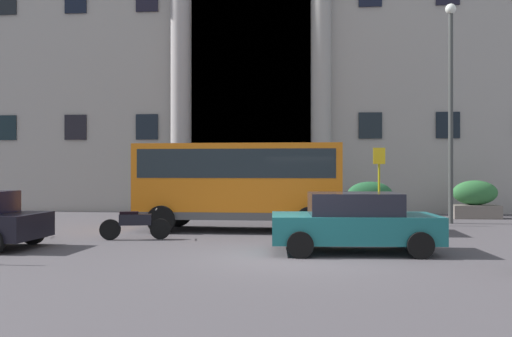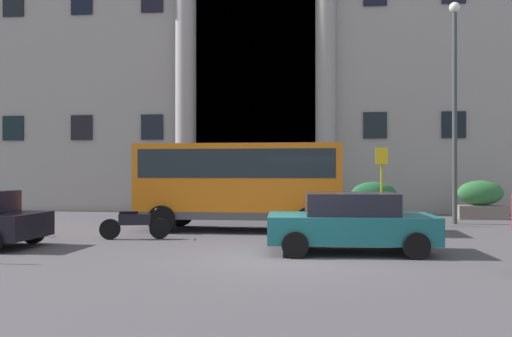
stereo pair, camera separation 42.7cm
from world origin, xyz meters
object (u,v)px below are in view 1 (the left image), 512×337
(bus_stop_sign, at_px, (379,178))
(lamppost_plaza_centre, at_px, (451,97))
(orange_minibus, at_px, (240,179))
(hedge_planter_east, at_px, (370,200))
(hedge_planter_west, at_px, (475,200))
(hedge_planter_entrance_right, at_px, (156,203))
(parked_sedan_second, at_px, (354,222))
(motorcycle_near_kerb, at_px, (134,224))

(bus_stop_sign, xyz_separation_m, lamppost_plaza_centre, (2.80, 0.85, 3.05))
(orange_minibus, distance_m, lamppost_plaza_centre, 8.85)
(hedge_planter_east, relative_size, lamppost_plaza_centre, 0.24)
(hedge_planter_west, relative_size, lamppost_plaza_centre, 0.23)
(hedge_planter_east, bearing_deg, bus_stop_sign, -91.12)
(hedge_planter_west, height_order, hedge_planter_east, hedge_planter_west)
(bus_stop_sign, height_order, hedge_planter_entrance_right, bus_stop_sign)
(orange_minibus, height_order, parked_sedan_second, orange_minibus)
(orange_minibus, bearing_deg, lamppost_plaza_centre, 22.72)
(hedge_planter_east, bearing_deg, orange_minibus, -134.49)
(motorcycle_near_kerb, bearing_deg, hedge_planter_entrance_right, 88.73)
(orange_minibus, distance_m, parked_sedan_second, 5.65)
(bus_stop_sign, xyz_separation_m, hedge_planter_entrance_right, (-9.01, 2.53, -1.15))
(orange_minibus, relative_size, motorcycle_near_kerb, 3.35)
(parked_sedan_second, distance_m, motorcycle_near_kerb, 6.46)
(bus_stop_sign, height_order, hedge_planter_east, bus_stop_sign)
(hedge_planter_entrance_right, xyz_separation_m, motorcycle_near_kerb, (1.25, -7.21, -0.14))
(orange_minibus, distance_m, motorcycle_near_kerb, 3.99)
(bus_stop_sign, height_order, motorcycle_near_kerb, bus_stop_sign)
(hedge_planter_west, distance_m, hedge_planter_entrance_right, 13.45)
(hedge_planter_west, relative_size, hedge_planter_entrance_right, 1.00)
(hedge_planter_west, bearing_deg, parked_sedan_second, -121.79)
(hedge_planter_east, bearing_deg, lamppost_plaza_centre, -36.99)
(parked_sedan_second, xyz_separation_m, motorcycle_near_kerb, (-6.15, 1.95, -0.29))
(bus_stop_sign, height_order, parked_sedan_second, bus_stop_sign)
(lamppost_plaza_centre, bearing_deg, motorcycle_near_kerb, -152.41)
(hedge_planter_entrance_right, relative_size, parked_sedan_second, 0.47)
(parked_sedan_second, relative_size, lamppost_plaza_centre, 0.49)
(hedge_planter_entrance_right, xyz_separation_m, parked_sedan_second, (7.40, -9.15, 0.15))
(hedge_planter_east, bearing_deg, hedge_planter_west, 2.58)
(hedge_planter_west, xyz_separation_m, motorcycle_near_kerb, (-12.19, -7.79, -0.31))
(hedge_planter_west, distance_m, parked_sedan_second, 11.45)
(orange_minibus, distance_m, hedge_planter_west, 10.78)
(bus_stop_sign, relative_size, lamppost_plaza_centre, 0.34)
(hedge_planter_entrance_right, xyz_separation_m, hedge_planter_east, (9.07, 0.38, 0.14))
(parked_sedan_second, bearing_deg, hedge_planter_east, 77.56)
(hedge_planter_west, xyz_separation_m, hedge_planter_east, (-4.37, -0.20, -0.03))
(orange_minibus, relative_size, hedge_planter_east, 3.44)
(orange_minibus, height_order, hedge_planter_west, orange_minibus)
(hedge_planter_east, xyz_separation_m, motorcycle_near_kerb, (-7.82, -7.59, -0.29))
(hedge_planter_east, bearing_deg, parked_sedan_second, -99.90)
(orange_minibus, xyz_separation_m, hedge_planter_east, (4.98, 5.07, -0.97))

